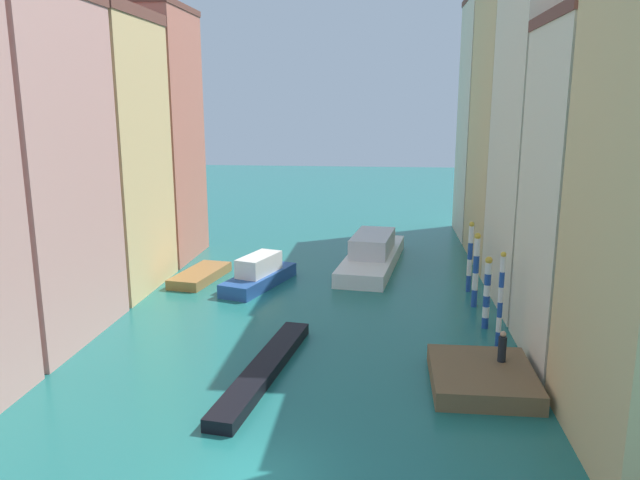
# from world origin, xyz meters

# --- Properties ---
(ground_plane) EXTENTS (154.00, 154.00, 0.00)m
(ground_plane) POSITION_xyz_m (0.00, 24.50, 0.00)
(ground_plane) COLOR #1E6B66
(building_left_1) EXTENTS (6.62, 8.88, 17.35)m
(building_left_1) POSITION_xyz_m (-13.99, 11.04, 8.69)
(building_left_1) COLOR tan
(building_left_1) RESTS_ON ground
(building_left_2) EXTENTS (6.62, 8.39, 17.52)m
(building_left_2) POSITION_xyz_m (-13.99, 19.90, 8.77)
(building_left_2) COLOR #DBB77A
(building_left_2) RESTS_ON ground
(building_left_3) EXTENTS (6.62, 7.71, 18.89)m
(building_left_3) POSITION_xyz_m (-13.99, 28.20, 9.45)
(building_left_3) COLOR #C6705B
(building_left_3) RESTS_ON ground
(building_right_1) EXTENTS (6.62, 7.40, 15.71)m
(building_right_1) POSITION_xyz_m (13.99, 10.88, 7.87)
(building_right_1) COLOR beige
(building_right_1) RESTS_ON ground
(building_right_2) EXTENTS (6.62, 9.54, 20.63)m
(building_right_2) POSITION_xyz_m (13.99, 19.57, 10.33)
(building_right_2) COLOR beige
(building_right_2) RESTS_ON ground
(building_right_3) EXTENTS (6.62, 10.28, 21.08)m
(building_right_3) POSITION_xyz_m (13.99, 29.39, 10.55)
(building_right_3) COLOR #DBB77A
(building_right_3) RESTS_ON ground
(building_right_4) EXTENTS (6.62, 8.37, 20.93)m
(building_right_4) POSITION_xyz_m (13.99, 39.08, 10.47)
(building_right_4) COLOR beige
(building_right_4) RESTS_ON ground
(waterfront_dock) EXTENTS (4.30, 5.07, 0.80)m
(waterfront_dock) POSITION_xyz_m (8.29, 7.56, 0.40)
(waterfront_dock) COLOR brown
(waterfront_dock) RESTS_ON ground
(person_on_dock) EXTENTS (0.36, 0.36, 1.40)m
(person_on_dock) POSITION_xyz_m (9.22, 8.41, 1.44)
(person_on_dock) COLOR black
(person_on_dock) RESTS_ON waterfront_dock
(mooring_pole_0) EXTENTS (0.28, 0.28, 4.86)m
(mooring_pole_0) POSITION_xyz_m (9.74, 12.09, 2.48)
(mooring_pole_0) COLOR #1E479E
(mooring_pole_0) RESTS_ON ground
(mooring_pole_1) EXTENTS (0.39, 0.39, 3.97)m
(mooring_pole_1) POSITION_xyz_m (9.52, 14.65, 2.04)
(mooring_pole_1) COLOR #1E479E
(mooring_pole_1) RESTS_ON ground
(mooring_pole_2) EXTENTS (0.38, 0.38, 4.50)m
(mooring_pole_2) POSITION_xyz_m (9.43, 18.22, 2.31)
(mooring_pole_2) COLOR #1E479E
(mooring_pole_2) RESTS_ON ground
(mooring_pole_3) EXTENTS (0.34, 0.34, 4.59)m
(mooring_pole_3) POSITION_xyz_m (9.49, 21.25, 2.35)
(mooring_pole_3) COLOR #1E479E
(mooring_pole_3) RESTS_ON ground
(vaporetto_white) EXTENTS (5.02, 13.19, 2.44)m
(vaporetto_white) POSITION_xyz_m (3.20, 27.02, 0.91)
(vaporetto_white) COLOR white
(vaporetto_white) RESTS_ON ground
(gondola_black) EXTENTS (2.71, 10.65, 0.55)m
(gondola_black) POSITION_xyz_m (-1.19, 7.68, 0.27)
(gondola_black) COLOR black
(gondola_black) RESTS_ON ground
(motorboat_0) EXTENTS (3.09, 5.89, 0.66)m
(motorboat_0) POSITION_xyz_m (-8.47, 22.02, 0.33)
(motorboat_0) COLOR olive
(motorboat_0) RESTS_ON ground
(motorboat_1) EXTENTS (4.12, 7.20, 2.09)m
(motorboat_1) POSITION_xyz_m (-4.16, 21.06, 0.81)
(motorboat_1) COLOR #234C93
(motorboat_1) RESTS_ON ground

